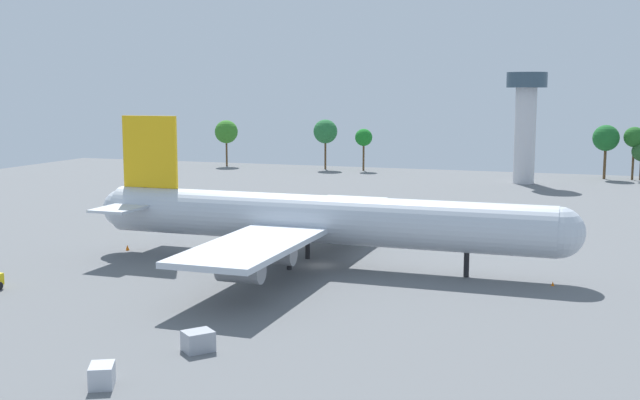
% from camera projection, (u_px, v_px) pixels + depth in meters
% --- Properties ---
extents(ground_plane, '(271.05, 271.05, 0.00)m').
position_uv_depth(ground_plane, '(320.00, 266.00, 107.09)').
color(ground_plane, slate).
extents(cargo_airplane, '(67.76, 56.87, 20.02)m').
position_uv_depth(cargo_airplane, '(318.00, 220.00, 106.31)').
color(cargo_airplane, silver).
rests_on(cargo_airplane, ground_plane).
extents(cargo_container_fore, '(3.34, 3.41, 1.87)m').
position_uv_depth(cargo_container_fore, '(198.00, 341.00, 71.90)').
color(cargo_container_fore, '#999EA8').
rests_on(cargo_container_fore, ground_plane).
extents(cargo_container_aft, '(2.83, 3.11, 1.82)m').
position_uv_depth(cargo_container_aft, '(102.00, 376.00, 63.25)').
color(cargo_container_aft, '#B7BCC6').
rests_on(cargo_container_aft, ground_plane).
extents(safety_cone_nose, '(0.40, 0.40, 0.57)m').
position_uv_depth(safety_cone_nose, '(553.00, 284.00, 95.97)').
color(safety_cone_nose, orange).
rests_on(safety_cone_nose, ground_plane).
extents(safety_cone_tail, '(0.59, 0.59, 0.84)m').
position_uv_depth(safety_cone_tail, '(127.00, 248.00, 117.26)').
color(safety_cone_tail, orange).
rests_on(safety_cone_tail, ground_plane).
extents(control_tower, '(10.11, 10.11, 28.16)m').
position_uv_depth(control_tower, '(526.00, 116.00, 199.71)').
color(control_tower, silver).
rests_on(control_tower, ground_plane).
extents(tree_line_backdrop, '(159.32, 7.22, 15.02)m').
position_uv_depth(tree_line_backdrop, '(501.00, 139.00, 219.39)').
color(tree_line_backdrop, '#51381E').
rests_on(tree_line_backdrop, ground_plane).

